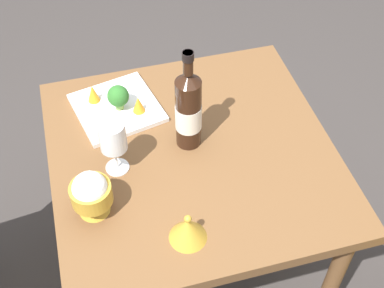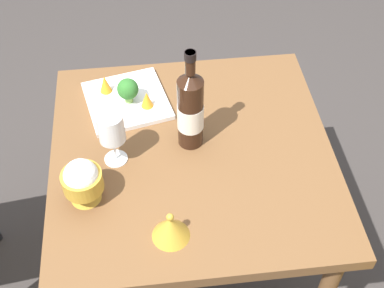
{
  "view_description": "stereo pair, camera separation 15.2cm",
  "coord_description": "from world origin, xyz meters",
  "px_view_note": "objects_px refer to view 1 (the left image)",
  "views": [
    {
      "loc": [
        0.27,
        0.99,
        1.89
      ],
      "look_at": [
        0.0,
        0.0,
        0.76
      ],
      "focal_mm": 48.62,
      "sensor_mm": 36.0,
      "label": 1
    },
    {
      "loc": [
        0.12,
        1.01,
        1.89
      ],
      "look_at": [
        0.0,
        0.0,
        0.76
      ],
      "focal_mm": 48.62,
      "sensor_mm": 36.0,
      "label": 2
    }
  ],
  "objects_px": {
    "carrot_garnish_left": "(139,104)",
    "carrot_garnish_right": "(93,93)",
    "wine_glass": "(113,138)",
    "rice_bowl_lid": "(188,229)",
    "wine_bottle": "(189,110)",
    "serving_plate": "(117,108)",
    "broccoli_floret": "(118,96)",
    "rice_bowl": "(91,194)"
  },
  "relations": [
    {
      "from": "carrot_garnish_left",
      "to": "carrot_garnish_right",
      "type": "relative_size",
      "value": 0.91
    },
    {
      "from": "wine_glass",
      "to": "rice_bowl_lid",
      "type": "xyz_separation_m",
      "value": [
        -0.14,
        0.28,
        -0.09
      ]
    },
    {
      "from": "wine_glass",
      "to": "carrot_garnish_right",
      "type": "height_order",
      "value": "wine_glass"
    },
    {
      "from": "wine_bottle",
      "to": "serving_plate",
      "type": "relative_size",
      "value": 1.13
    },
    {
      "from": "rice_bowl_lid",
      "to": "broccoli_floret",
      "type": "bearing_deg",
      "value": -79.92
    },
    {
      "from": "wine_glass",
      "to": "carrot_garnish_right",
      "type": "xyz_separation_m",
      "value": [
        0.03,
        -0.28,
        -0.08
      ]
    },
    {
      "from": "carrot_garnish_right",
      "to": "rice_bowl_lid",
      "type": "bearing_deg",
      "value": 106.18
    },
    {
      "from": "serving_plate",
      "to": "wine_bottle",
      "type": "bearing_deg",
      "value": 134.21
    },
    {
      "from": "wine_bottle",
      "to": "rice_bowl",
      "type": "distance_m",
      "value": 0.36
    },
    {
      "from": "serving_plate",
      "to": "carrot_garnish_left",
      "type": "height_order",
      "value": "carrot_garnish_left"
    },
    {
      "from": "serving_plate",
      "to": "carrot_garnish_left",
      "type": "relative_size",
      "value": 5.32
    },
    {
      "from": "broccoli_floret",
      "to": "carrot_garnish_right",
      "type": "relative_size",
      "value": 1.39
    },
    {
      "from": "wine_glass",
      "to": "carrot_garnish_left",
      "type": "relative_size",
      "value": 3.2
    },
    {
      "from": "wine_glass",
      "to": "carrot_garnish_left",
      "type": "bearing_deg",
      "value": -117.62
    },
    {
      "from": "wine_bottle",
      "to": "carrot_garnish_left",
      "type": "distance_m",
      "value": 0.22
    },
    {
      "from": "broccoli_floret",
      "to": "wine_glass",
      "type": "bearing_deg",
      "value": 78.22
    },
    {
      "from": "carrot_garnish_right",
      "to": "broccoli_floret",
      "type": "bearing_deg",
      "value": 142.27
    },
    {
      "from": "carrot_garnish_right",
      "to": "wine_bottle",
      "type": "bearing_deg",
      "value": 136.72
    },
    {
      "from": "rice_bowl_lid",
      "to": "serving_plate",
      "type": "height_order",
      "value": "rice_bowl_lid"
    },
    {
      "from": "broccoli_floret",
      "to": "carrot_garnish_left",
      "type": "bearing_deg",
      "value": 153.47
    },
    {
      "from": "serving_plate",
      "to": "carrot_garnish_right",
      "type": "bearing_deg",
      "value": -34.7
    },
    {
      "from": "rice_bowl_lid",
      "to": "carrot_garnish_right",
      "type": "bearing_deg",
      "value": -73.82
    },
    {
      "from": "serving_plate",
      "to": "broccoli_floret",
      "type": "height_order",
      "value": "broccoli_floret"
    },
    {
      "from": "rice_bowl_lid",
      "to": "rice_bowl",
      "type": "bearing_deg",
      "value": -33.71
    },
    {
      "from": "wine_glass",
      "to": "serving_plate",
      "type": "distance_m",
      "value": 0.27
    },
    {
      "from": "wine_bottle",
      "to": "wine_glass",
      "type": "height_order",
      "value": "wine_bottle"
    },
    {
      "from": "rice_bowl_lid",
      "to": "carrot_garnish_left",
      "type": "xyz_separation_m",
      "value": [
        0.03,
        -0.48,
        0.01
      ]
    },
    {
      "from": "carrot_garnish_left",
      "to": "wine_glass",
      "type": "bearing_deg",
      "value": 62.38
    },
    {
      "from": "wine_glass",
      "to": "rice_bowl",
      "type": "bearing_deg",
      "value": 57.23
    },
    {
      "from": "broccoli_floret",
      "to": "carrot_garnish_left",
      "type": "height_order",
      "value": "broccoli_floret"
    },
    {
      "from": "wine_glass",
      "to": "rice_bowl",
      "type": "xyz_separation_m",
      "value": [
        0.08,
        0.13,
        -0.05
      ]
    },
    {
      "from": "wine_bottle",
      "to": "wine_glass",
      "type": "distance_m",
      "value": 0.23
    },
    {
      "from": "wine_bottle",
      "to": "broccoli_floret",
      "type": "distance_m",
      "value": 0.26
    },
    {
      "from": "carrot_garnish_right",
      "to": "serving_plate",
      "type": "bearing_deg",
      "value": 145.3
    },
    {
      "from": "wine_glass",
      "to": "carrot_garnish_left",
      "type": "height_order",
      "value": "wine_glass"
    },
    {
      "from": "rice_bowl_lid",
      "to": "wine_glass",
      "type": "bearing_deg",
      "value": -63.68
    },
    {
      "from": "rice_bowl_lid",
      "to": "serving_plate",
      "type": "bearing_deg",
      "value": -79.26
    },
    {
      "from": "wine_glass",
      "to": "serving_plate",
      "type": "height_order",
      "value": "wine_glass"
    },
    {
      "from": "wine_bottle",
      "to": "serving_plate",
      "type": "distance_m",
      "value": 0.3
    },
    {
      "from": "rice_bowl_lid",
      "to": "carrot_garnish_left",
      "type": "distance_m",
      "value": 0.48
    },
    {
      "from": "serving_plate",
      "to": "carrot_garnish_left",
      "type": "distance_m",
      "value": 0.08
    },
    {
      "from": "broccoli_floret",
      "to": "carrot_garnish_left",
      "type": "distance_m",
      "value": 0.07
    }
  ]
}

